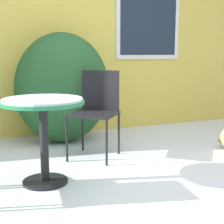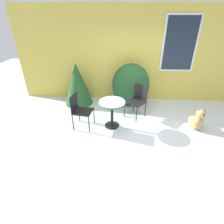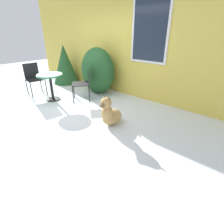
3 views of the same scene
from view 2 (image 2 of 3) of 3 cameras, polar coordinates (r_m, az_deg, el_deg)
ground_plane at (r=4.59m, az=8.99°, el=-7.35°), size 16.00×16.00×0.00m
house_wall at (r=5.99m, az=9.18°, el=17.70°), size 8.00×0.10×3.00m
shrub_left at (r=5.73m, az=6.12°, el=8.72°), size 1.20×0.79×1.39m
evergreen_bush at (r=5.93m, az=-11.22°, el=9.00°), size 0.94×0.94×1.38m
patio_table at (r=4.56m, az=0.00°, el=1.74°), size 0.71×0.71×0.75m
patio_chair_near_table at (r=5.14m, az=8.28°, el=4.04°), size 0.67×0.67×0.94m
patio_chair_far_side at (r=4.65m, az=-10.43°, el=0.92°), size 0.54×0.54×0.94m
dog at (r=5.13m, az=25.84°, el=-2.63°), size 0.34×0.72×0.67m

